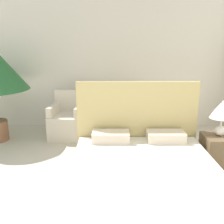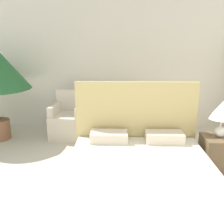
% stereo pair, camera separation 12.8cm
% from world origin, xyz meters
% --- Properties ---
extents(wall_back, '(10.00, 0.06, 2.90)m').
position_xyz_m(wall_back, '(0.00, 4.00, 1.45)').
color(wall_back, silver).
rests_on(wall_back, ground_plane).
extents(bed, '(1.79, 2.08, 1.26)m').
position_xyz_m(bed, '(0.59, 1.27, 0.26)').
color(bed, brown).
rests_on(bed, ground_plane).
extents(armchair_near_window_left, '(0.69, 0.69, 0.89)m').
position_xyz_m(armchair_near_window_left, '(-0.64, 3.29, 0.30)').
color(armchair_near_window_left, beige).
rests_on(armchair_near_window_left, ground_plane).
extents(armchair_near_window_right, '(0.63, 0.63, 0.89)m').
position_xyz_m(armchair_near_window_right, '(0.35, 3.29, 0.30)').
color(armchair_near_window_right, beige).
rests_on(armchair_near_window_right, ground_plane).
extents(nightstand, '(0.44, 0.43, 0.52)m').
position_xyz_m(nightstand, '(1.76, 1.97, 0.26)').
color(nightstand, brown).
rests_on(nightstand, ground_plane).
extents(table_lamp, '(0.36, 0.36, 0.52)m').
position_xyz_m(table_lamp, '(1.76, 1.99, 0.89)').
color(table_lamp, white).
rests_on(table_lamp, nightstand).
extents(side_table, '(0.36, 0.36, 0.45)m').
position_xyz_m(side_table, '(-0.15, 3.30, 0.22)').
color(side_table, gold).
rests_on(side_table, ground_plane).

